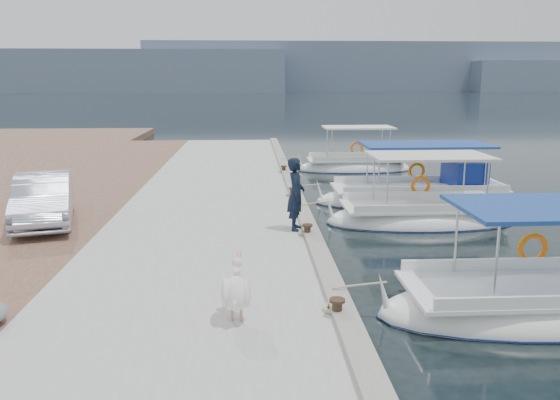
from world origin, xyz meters
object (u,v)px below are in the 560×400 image
(fishing_caique_b, at_px, (544,308))
(fisherman, at_px, (296,194))
(fishing_caique_d, at_px, (420,197))
(fishing_caique_c, at_px, (421,219))
(pelican, at_px, (236,291))
(fishing_caique_e, at_px, (354,168))
(parked_car, at_px, (43,199))

(fishing_caique_b, height_order, fisherman, fisherman)
(fishing_caique_b, bearing_deg, fishing_caique_d, 86.39)
(fishing_caique_b, height_order, fishing_caique_c, same)
(fishing_caique_c, height_order, fishing_caique_d, same)
(fishing_caique_b, xyz_separation_m, pelican, (-6.07, -0.99, 0.90))
(fishing_caique_e, distance_m, fisherman, 13.55)
(fishing_caique_d, height_order, fishing_caique_e, same)
(fishing_caique_d, distance_m, fishing_caique_e, 7.56)
(fishing_caique_e, relative_size, fisherman, 2.91)
(fishing_caique_c, bearing_deg, pelican, -125.63)
(fishing_caique_d, bearing_deg, fishing_caique_c, -106.68)
(fishing_caique_c, xyz_separation_m, fishing_caique_e, (-0.21, 10.46, 0.00))
(fishing_caique_c, height_order, fishing_caique_e, same)
(fisherman, height_order, parked_car, fisherman)
(fisherman, bearing_deg, fishing_caique_b, -129.04)
(fishing_caique_c, distance_m, fishing_caique_e, 10.47)
(fishing_caique_d, bearing_deg, fishing_caique_e, 98.36)
(fishing_caique_d, distance_m, fisherman, 7.58)
(fishing_caique_b, relative_size, parked_car, 1.57)
(fishing_caique_d, xyz_separation_m, fisherman, (-5.20, -5.36, 1.32))
(fishing_caique_c, relative_size, fisherman, 3.12)
(fishing_caique_e, xyz_separation_m, pelican, (-5.61, -18.58, 0.90))
(fishing_caique_e, height_order, fisherman, fisherman)
(fishing_caique_c, xyz_separation_m, fisherman, (-4.31, -2.38, 1.38))
(pelican, bearing_deg, fishing_caique_c, 54.37)
(fishing_caique_c, bearing_deg, fisherman, -151.08)
(fishing_caique_b, distance_m, fishing_caique_e, 17.59)
(pelican, height_order, fisherman, fisherman)
(fishing_caique_c, distance_m, fisherman, 5.11)
(fishing_caique_b, relative_size, fishing_caique_e, 1.16)
(fishing_caique_c, bearing_deg, parked_car, -173.72)
(fisherman, bearing_deg, fishing_caique_d, -37.09)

